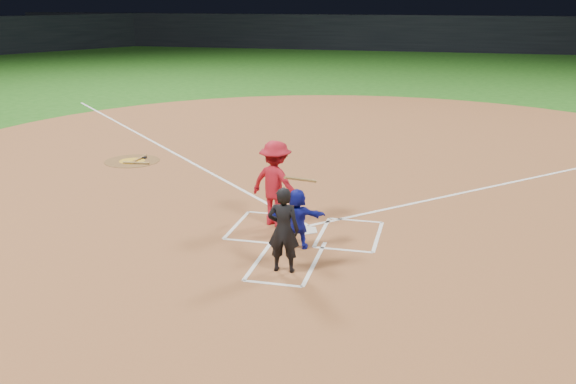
% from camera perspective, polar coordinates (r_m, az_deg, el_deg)
% --- Properties ---
extents(ground, '(120.00, 120.00, 0.00)m').
position_cam_1_polar(ground, '(14.16, 1.57, -3.49)').
color(ground, '#1D5415').
rests_on(ground, ground).
extents(home_plate_dirt, '(28.00, 28.00, 0.01)m').
position_cam_1_polar(home_plate_dirt, '(19.80, 5.25, 2.50)').
color(home_plate_dirt, brown).
rests_on(home_plate_dirt, ground).
extents(stadium_wall_far, '(80.00, 1.20, 3.20)m').
position_cam_1_polar(stadium_wall_far, '(61.11, 11.44, 13.66)').
color(stadium_wall_far, black).
rests_on(stadium_wall_far, ground).
extents(home_plate, '(0.60, 0.60, 0.02)m').
position_cam_1_polar(home_plate, '(14.15, 1.57, -3.41)').
color(home_plate, silver).
rests_on(home_plate, home_plate_dirt).
extents(on_deck_circle, '(1.70, 1.70, 0.01)m').
position_cam_1_polar(on_deck_circle, '(20.60, -13.69, 2.69)').
color(on_deck_circle, brown).
rests_on(on_deck_circle, home_plate_dirt).
extents(on_deck_logo, '(0.80, 0.80, 0.00)m').
position_cam_1_polar(on_deck_logo, '(20.59, -13.69, 2.71)').
color(on_deck_logo, gold).
rests_on(on_deck_logo, on_deck_circle).
extents(on_deck_bat_a, '(0.07, 0.84, 0.06)m').
position_cam_1_polar(on_deck_bat_a, '(20.73, -13.02, 2.94)').
color(on_deck_bat_a, olive).
rests_on(on_deck_bat_a, on_deck_circle).
extents(on_deck_bat_c, '(0.84, 0.17, 0.06)m').
position_cam_1_polar(on_deck_bat_c, '(20.19, -13.32, 2.54)').
color(on_deck_bat_c, olive).
rests_on(on_deck_bat_c, on_deck_circle).
extents(bat_weight_donut, '(0.19, 0.19, 0.05)m').
position_cam_1_polar(bat_weight_donut, '(20.84, -12.71, 3.02)').
color(bat_weight_donut, black).
rests_on(bat_weight_donut, on_deck_circle).
extents(catcher, '(1.23, 0.68, 1.26)m').
position_cam_1_polar(catcher, '(13.00, 0.81, -2.39)').
color(catcher, '#12199A').
rests_on(catcher, home_plate_dirt).
extents(umpire, '(0.61, 0.42, 1.64)m').
position_cam_1_polar(umpire, '(11.86, -0.41, -3.38)').
color(umpire, black).
rests_on(umpire, home_plate_dirt).
extents(chalk_markings, '(28.35, 17.32, 0.01)m').
position_cam_1_polar(chalk_markings, '(19.11, 4.93, 2.01)').
color(chalk_markings, white).
rests_on(chalk_markings, home_plate_dirt).
extents(batter_at_plate, '(1.62, 1.10, 1.93)m').
position_cam_1_polar(batter_at_plate, '(14.23, -1.11, 0.77)').
color(batter_at_plate, '#A41220').
rests_on(batter_at_plate, home_plate_dirt).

